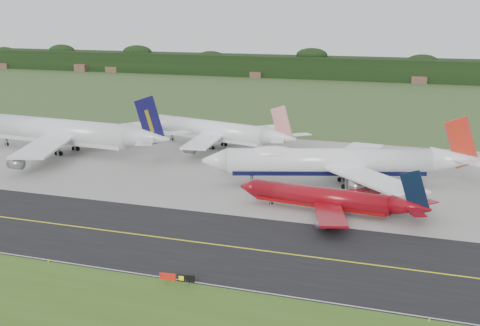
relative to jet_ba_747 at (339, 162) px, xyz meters
name	(u,v)px	position (x,y,z in m)	size (l,w,h in m)	color
ground	(243,239)	(-7.42, -40.93, -5.29)	(600.00, 600.00, 0.00)	#344922
taxiway	(234,247)	(-7.42, -44.93, -5.28)	(400.00, 32.00, 0.02)	black
apron	(316,172)	(-7.42, 10.07, -5.29)	(400.00, 78.00, 0.01)	gray
taxiway_centreline	(234,247)	(-7.42, -44.93, -5.26)	(400.00, 0.40, 0.00)	yellow
taxiway_edge_line	(195,282)	(-7.42, -60.43, -5.26)	(400.00, 0.25, 0.00)	silver
horizon_treeline	(417,71)	(-7.42, 232.84, 0.18)	(700.00, 25.00, 12.00)	black
jet_ba_747	(339,162)	(0.00, 0.00, 0.00)	(59.96, 48.29, 15.56)	white
jet_red_737	(331,199)	(3.16, -21.19, -2.45)	(38.08, 30.84, 10.28)	maroon
jet_navy_gold	(66,132)	(-76.33, 8.27, 0.32)	(66.29, 57.50, 17.09)	white
jet_star_tail	(217,131)	(-40.82, 29.17, -0.69)	(51.61, 42.22, 13.82)	white
taxiway_sign	(177,278)	(-9.33, -62.37, -4.09)	(5.12, 0.87, 1.71)	slate
edge_marker_left	(48,261)	(-31.53, -61.43, -5.04)	(0.16, 0.16, 0.50)	yellow
edge_marker_center	(173,280)	(-10.41, -61.43, -5.04)	(0.16, 0.16, 0.50)	yellow
edge_marker_right	(429,320)	(24.84, -61.43, -5.04)	(0.16, 0.16, 0.50)	yellow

